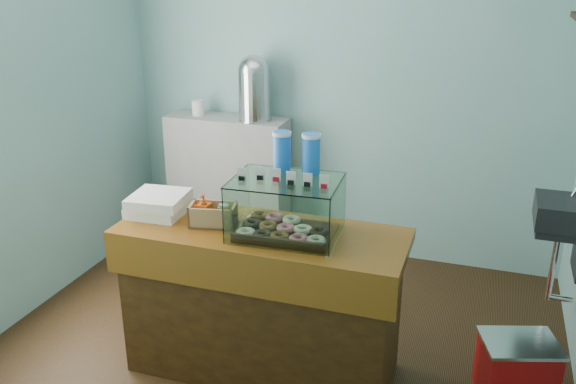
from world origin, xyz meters
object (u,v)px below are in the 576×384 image
(counter, at_px, (262,301))
(display_case, at_px, (287,202))
(coffee_urn, at_px, (254,86))
(red_cooler, at_px, (517,369))

(counter, height_order, display_case, display_case)
(counter, height_order, coffee_urn, coffee_urn)
(display_case, height_order, red_cooler, display_case)
(coffee_urn, bearing_deg, counter, -67.43)
(display_case, bearing_deg, red_cooler, 5.74)
(display_case, xyz_separation_m, coffee_urn, (-0.79, 1.54, 0.30))
(display_case, distance_m, coffee_urn, 1.76)
(display_case, height_order, coffee_urn, coffee_urn)
(red_cooler, bearing_deg, counter, 171.03)
(coffee_urn, height_order, red_cooler, coffee_urn)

